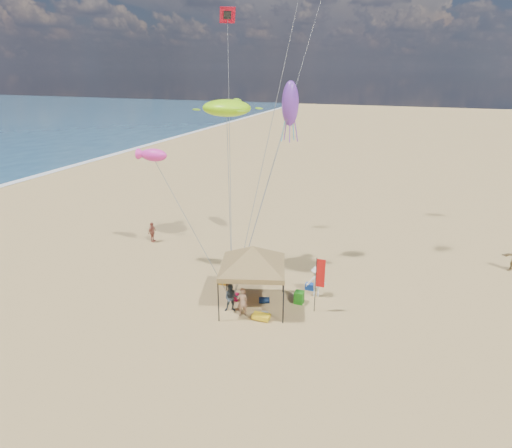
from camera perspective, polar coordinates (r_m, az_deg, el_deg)
The scene contains 19 objects.
ground at distance 24.45m, azimuth -2.49°, elevation -11.13°, with size 280.00×280.00×0.00m, color tan.
canopy_tent at distance 23.20m, azimuth -0.43°, elevation -3.22°, with size 6.49×6.49×4.19m.
feather_flag at distance 23.42m, azimuth 8.28°, elevation -6.84°, with size 0.49×0.04×3.21m.
cooler_red at distance 25.30m, azimuth -2.90°, elevation -9.48°, with size 0.54×0.38×0.38m, color #B10E39.
cooler_blue at distance 26.54m, azimuth 7.09°, elevation -8.13°, with size 0.54×0.38×0.38m, color #1647B7.
bag_navy at distance 24.93m, azimuth 1.10°, elevation -9.96°, with size 0.36×0.36×0.60m, color #0C1C37.
bag_orange at distance 27.65m, azimuth -0.97°, elevation -6.78°, with size 0.36×0.36×0.60m, color orange.
chair_green at distance 24.99m, azimuth 5.68°, elevation -9.55°, with size 0.50×0.50×0.70m, color #207B16.
chair_yellow at distance 26.99m, azimuth -4.32°, elevation -7.14°, with size 0.50×0.50×0.70m, color gold.
crate_grey at distance 23.69m, azimuth 1.10°, elevation -11.82°, with size 0.34×0.30×0.28m, color gray.
beach_cart at distance 23.42m, azimuth 0.68°, elevation -12.05°, with size 0.90×0.50×0.24m, color yellow.
person_near_a at distance 23.52m, azimuth -1.82°, elevation -10.15°, with size 0.60×0.39×1.64m, color #A57C5E.
person_near_b at distance 23.93m, azimuth -3.26°, elevation -9.68°, with size 0.77×0.60×1.59m, color #3A4750.
person_near_c at distance 25.55m, azimuth 7.93°, elevation -7.47°, with size 1.20×0.69×1.86m, color white.
person_far_a at distance 33.95m, azimuth -13.47°, elevation -1.03°, with size 0.91×0.38×1.55m, color brown.
turtle_kite at distance 26.33m, azimuth -3.88°, elevation 14.95°, with size 2.93×2.35×0.98m, color #9FFF0E.
fish_kite at distance 28.04m, azimuth -13.26°, elevation 8.81°, with size 1.79×0.89×0.80m, color #F630B0.
squid_kite at distance 28.07m, azimuth 4.52°, elevation 15.49°, with size 1.06×1.06×2.75m, color purple.
stunt_kite_red at distance 33.47m, azimuth -3.76°, elevation 25.69°, with size 1.08×0.04×1.08m, color red.
Camera 1 is at (8.26, -19.25, 12.61)m, focal length 30.48 mm.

